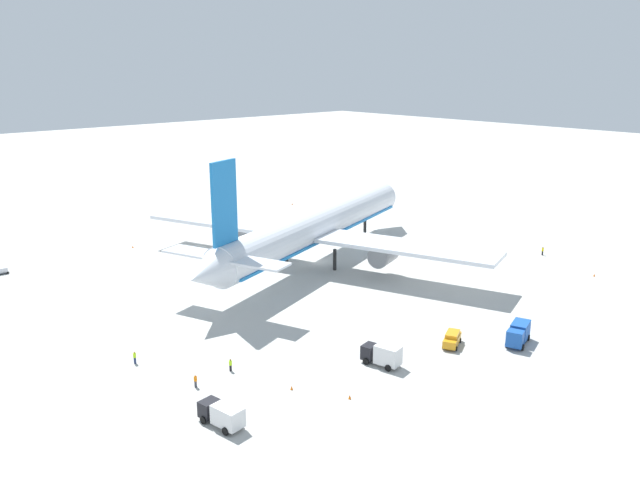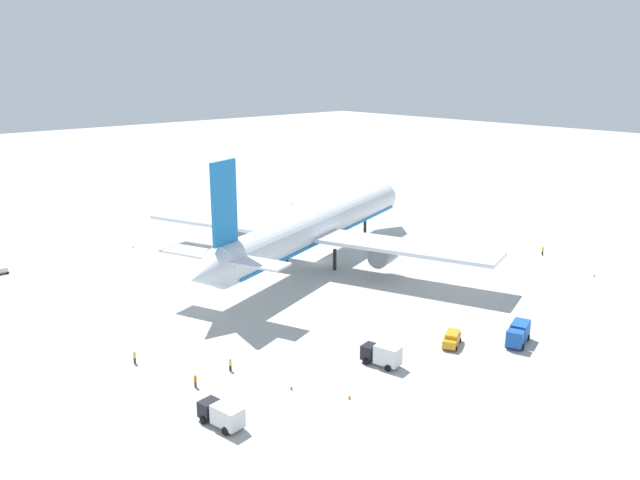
{
  "view_description": "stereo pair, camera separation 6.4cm",
  "coord_description": "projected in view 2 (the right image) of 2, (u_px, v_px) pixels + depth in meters",
  "views": [
    {
      "loc": [
        -84.27,
        -92.82,
        38.83
      ],
      "look_at": [
        0.24,
        -0.37,
        4.56
      ],
      "focal_mm": 36.5,
      "sensor_mm": 36.0,
      "label": 1
    },
    {
      "loc": [
        -84.22,
        -92.86,
        38.83
      ],
      "look_at": [
        0.24,
        -0.37,
        4.56
      ],
      "focal_mm": 36.5,
      "sensor_mm": 36.0,
      "label": 2
    }
  ],
  "objects": [
    {
      "name": "traffic_cone_3",
      "position": [
        350.0,
        397.0,
        77.58
      ],
      "size": [
        0.36,
        0.36,
        0.55
      ],
      "primitive_type": "cone",
      "color": "orange",
      "rests_on": "ground"
    },
    {
      "name": "traffic_cone_2",
      "position": [
        292.0,
        204.0,
        183.22
      ],
      "size": [
        0.36,
        0.36,
        0.55
      ],
      "primitive_type": "cone",
      "color": "orange",
      "rests_on": "ground"
    },
    {
      "name": "ground_worker_2",
      "position": [
        543.0,
        251.0,
        135.32
      ],
      "size": [
        0.55,
        0.55,
        1.79
      ],
      "color": "black",
      "rests_on": "ground"
    },
    {
      "name": "service_van",
      "position": [
        452.0,
        339.0,
        92.06
      ],
      "size": [
        4.89,
        3.62,
        1.97
      ],
      "color": "orange",
      "rests_on": "ground"
    },
    {
      "name": "traffic_cone_1",
      "position": [
        291.0,
        388.0,
        79.78
      ],
      "size": [
        0.36,
        0.36,
        0.55
      ],
      "primitive_type": "cone",
      "color": "orange",
      "rests_on": "ground"
    },
    {
      "name": "service_truck_1",
      "position": [
        222.0,
        414.0,
        71.57
      ],
      "size": [
        3.05,
        5.87,
        2.64
      ],
      "color": "black",
      "rests_on": "ground"
    },
    {
      "name": "traffic_cone_4",
      "position": [
        594.0,
        275.0,
        122.03
      ],
      "size": [
        0.36,
        0.36,
        0.55
      ],
      "primitive_type": "cone",
      "color": "orange",
      "rests_on": "ground"
    },
    {
      "name": "baggage_cart_0",
      "position": [
        1.0,
        271.0,
        123.35
      ],
      "size": [
        3.36,
        1.67,
        1.19
      ],
      "color": "#595B60",
      "rests_on": "ground"
    },
    {
      "name": "ground_plane",
      "position": [
        318.0,
        262.0,
        131.17
      ],
      "size": [
        600.0,
        600.0,
        0.0
      ],
      "primitive_type": "plane",
      "color": "#B2B2AD"
    },
    {
      "name": "traffic_cone_0",
      "position": [
        133.0,
        247.0,
        140.79
      ],
      "size": [
        0.36,
        0.36,
        0.55
      ],
      "primitive_type": "cone",
      "color": "orange",
      "rests_on": "ground"
    },
    {
      "name": "service_truck_2",
      "position": [
        518.0,
        333.0,
        92.52
      ],
      "size": [
        6.16,
        3.92,
        2.9
      ],
      "color": "#194CA5",
      "rests_on": "ground"
    },
    {
      "name": "airliner",
      "position": [
        315.0,
        227.0,
        128.13
      ],
      "size": [
        74.95,
        72.91,
        24.37
      ],
      "color": "silver",
      "rests_on": "ground"
    },
    {
      "name": "service_truck_0",
      "position": [
        382.0,
        354.0,
        85.89
      ],
      "size": [
        3.24,
        5.63,
        2.97
      ],
      "color": "black",
      "rests_on": "ground"
    },
    {
      "name": "ground_worker_3",
      "position": [
        135.0,
        357.0,
        86.6
      ],
      "size": [
        0.46,
        0.46,
        1.74
      ],
      "color": "navy",
      "rests_on": "ground"
    },
    {
      "name": "ground_worker_1",
      "position": [
        195.0,
        381.0,
        80.28
      ],
      "size": [
        0.52,
        0.52,
        1.68
      ],
      "color": "#3F3F47",
      "rests_on": "ground"
    },
    {
      "name": "ground_worker_0",
      "position": [
        230.0,
        365.0,
        84.46
      ],
      "size": [
        0.57,
        0.57,
        1.71
      ],
      "color": "black",
      "rests_on": "ground"
    }
  ]
}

